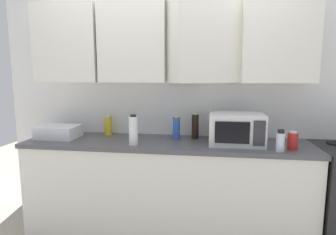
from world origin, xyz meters
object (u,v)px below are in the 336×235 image
(bottle_clear_tall, at_px, (280,141))
(dish_rack, at_px, (59,132))
(bottle_soy_dark, at_px, (195,126))
(bottle_yellow_mustard, at_px, (108,126))
(bottle_blue_cleaner, at_px, (176,128))
(bottle_red_sauce, at_px, (293,141))
(bottle_white_jar, at_px, (133,130))
(microwave, at_px, (236,129))

(bottle_clear_tall, bearing_deg, dish_rack, 174.02)
(dish_rack, bearing_deg, bottle_soy_dark, 6.74)
(dish_rack, relative_size, bottle_yellow_mustard, 1.86)
(bottle_yellow_mustard, bearing_deg, bottle_blue_cleaner, -9.46)
(bottle_blue_cleaner, relative_size, bottle_red_sauce, 1.48)
(bottle_red_sauce, bearing_deg, dish_rack, 176.32)
(bottle_white_jar, bearing_deg, bottle_soy_dark, 32.70)
(bottle_blue_cleaner, bearing_deg, bottle_red_sauce, -12.62)
(bottle_blue_cleaner, distance_m, bottle_white_jar, 0.44)
(bottle_blue_cleaner, height_order, bottle_red_sauce, bottle_blue_cleaner)
(bottle_soy_dark, distance_m, bottle_blue_cleaner, 0.19)
(microwave, bearing_deg, bottle_blue_cleaner, 170.20)
(microwave, distance_m, bottle_clear_tall, 0.40)
(bottle_white_jar, bearing_deg, dish_rack, 167.48)
(bottle_blue_cleaner, height_order, bottle_clear_tall, bottle_blue_cleaner)
(dish_rack, bearing_deg, bottle_clear_tall, -5.98)
(microwave, bearing_deg, bottle_white_jar, -169.29)
(bottle_blue_cleaner, distance_m, bottle_clear_tall, 0.94)
(bottle_clear_tall, relative_size, bottle_white_jar, 0.67)
(bottle_soy_dark, xyz_separation_m, bottle_blue_cleaner, (-0.18, -0.07, -0.01))
(bottle_blue_cleaner, bearing_deg, bottle_clear_tall, -18.70)
(microwave, distance_m, bottle_yellow_mustard, 1.30)
(bottle_white_jar, height_order, bottle_red_sauce, bottle_white_jar)
(dish_rack, relative_size, bottle_blue_cleaner, 1.64)
(dish_rack, xyz_separation_m, bottle_clear_tall, (2.06, -0.22, 0.03))
(bottle_yellow_mustard, xyz_separation_m, bottle_clear_tall, (1.62, -0.42, -0.01))
(bottle_soy_dark, bearing_deg, microwave, -24.19)
(bottle_yellow_mustard, relative_size, bottle_blue_cleaner, 0.88)
(bottle_soy_dark, xyz_separation_m, bottle_red_sauce, (0.83, -0.30, -0.05))
(bottle_clear_tall, relative_size, bottle_red_sauce, 1.16)
(bottle_clear_tall, bearing_deg, microwave, 148.60)
(bottle_yellow_mustard, distance_m, bottle_clear_tall, 1.67)
(microwave, height_order, dish_rack, microwave)
(microwave, bearing_deg, bottle_yellow_mustard, 170.40)
(dish_rack, xyz_separation_m, bottle_red_sauce, (2.18, -0.14, 0.01))
(bottle_yellow_mustard, relative_size, bottle_clear_tall, 1.12)
(dish_rack, bearing_deg, microwave, -0.33)
(bottle_yellow_mustard, relative_size, bottle_soy_dark, 0.80)
(dish_rack, height_order, bottle_yellow_mustard, bottle_yellow_mustard)
(bottle_clear_tall, bearing_deg, bottle_yellow_mustard, 165.37)
(bottle_clear_tall, bearing_deg, bottle_blue_cleaner, 161.30)
(dish_rack, height_order, bottle_white_jar, bottle_white_jar)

